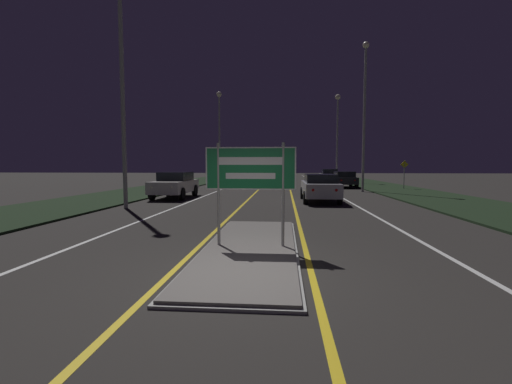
{
  "coord_description": "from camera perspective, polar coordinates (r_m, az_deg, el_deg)",
  "views": [
    {
      "loc": [
        0.75,
        -5.67,
        1.92
      ],
      "look_at": [
        0.0,
        3.47,
        1.2
      ],
      "focal_mm": 24.0,
      "sensor_mm": 36.0,
      "label": 1
    }
  ],
  "objects": [
    {
      "name": "car_receding_2",
      "position": [
        40.5,
        12.05,
        2.76
      ],
      "size": [
        1.98,
        4.52,
        1.49
      ],
      "color": "silver",
      "rests_on": "ground_plane"
    },
    {
      "name": "median_island",
      "position": [
        7.91,
        -0.9,
        -9.27
      ],
      "size": [
        2.11,
        6.73,
        0.1
      ],
      "color": "#999993",
      "rests_on": "ground_plane"
    },
    {
      "name": "lane_line_white_left",
      "position": [
        31.13,
        -4.48,
        0.92
      ],
      "size": [
        0.12,
        70.0,
        0.01
      ],
      "color": "silver",
      "rests_on": "ground_plane"
    },
    {
      "name": "car_receding_0",
      "position": [
        18.44,
        10.57,
        0.85
      ],
      "size": [
        1.87,
        4.64,
        1.46
      ],
      "color": "#B7B7BC",
      "rests_on": "ground_plane"
    },
    {
      "name": "streetlight_left_near",
      "position": [
        16.76,
        -21.46,
        18.63
      ],
      "size": [
        0.47,
        0.47,
        10.1
      ],
      "color": "#9E9E99",
      "rests_on": "ground_plane"
    },
    {
      "name": "lane_line_white_right",
      "position": [
        30.93,
        11.08,
        0.83
      ],
      "size": [
        0.12,
        70.0,
        0.01
      ],
      "color": "silver",
      "rests_on": "ground_plane"
    },
    {
      "name": "centre_line_yellow_right",
      "position": [
        30.74,
        5.6,
        0.87
      ],
      "size": [
        0.12,
        70.0,
        0.01
      ],
      "color": "gold",
      "rests_on": "ground_plane"
    },
    {
      "name": "streetlight_right_near",
      "position": [
        26.32,
        17.65,
        13.84
      ],
      "size": [
        0.46,
        0.46,
        10.6
      ],
      "color": "#9E9E99",
      "rests_on": "ground_plane"
    },
    {
      "name": "warning_sign",
      "position": [
        29.58,
        23.48,
        3.12
      ],
      "size": [
        0.6,
        0.06,
        2.21
      ],
      "color": "#9E9E99",
      "rests_on": "verge_right"
    },
    {
      "name": "streetlight_left_far",
      "position": [
        39.04,
        -6.13,
        11.53
      ],
      "size": [
        0.58,
        0.58,
        10.07
      ],
      "color": "#9E9E99",
      "rests_on": "ground_plane"
    },
    {
      "name": "verge_right",
      "position": [
        27.19,
        23.44,
        0.13
      ],
      "size": [
        5.0,
        100.0,
        0.08
      ],
      "color": "black",
      "rests_on": "ground_plane"
    },
    {
      "name": "verge_left",
      "position": [
        27.71,
        -17.04,
        0.38
      ],
      "size": [
        5.0,
        100.0,
        0.08
      ],
      "color": "black",
      "rests_on": "ground_plane"
    },
    {
      "name": "edge_line_white_left",
      "position": [
        31.74,
        -9.83,
        0.94
      ],
      "size": [
        0.1,
        70.0,
        0.01
      ],
      "color": "silver",
      "rests_on": "ground_plane"
    },
    {
      "name": "highway_sign",
      "position": [
        7.68,
        -0.92,
        3.15
      ],
      "size": [
        2.03,
        0.07,
        2.33
      ],
      "color": "#9E9E99",
      "rests_on": "median_island"
    },
    {
      "name": "centre_line_yellow_left",
      "position": [
        30.8,
        0.95,
        0.9
      ],
      "size": [
        0.12,
        70.0,
        0.01
      ],
      "color": "gold",
      "rests_on": "ground_plane"
    },
    {
      "name": "streetlight_right_far",
      "position": [
        39.66,
        13.42,
        11.07
      ],
      "size": [
        0.59,
        0.59,
        9.73
      ],
      "color": "#9E9E99",
      "rests_on": "ground_plane"
    },
    {
      "name": "car_receding_1",
      "position": [
        30.62,
        14.46,
        2.14
      ],
      "size": [
        1.87,
        4.11,
        1.4
      ],
      "color": "black",
      "rests_on": "ground_plane"
    },
    {
      "name": "car_approaching_0",
      "position": [
        20.76,
        -13.36,
        1.27
      ],
      "size": [
        1.91,
        4.44,
        1.52
      ],
      "color": "silver",
      "rests_on": "ground_plane"
    },
    {
      "name": "ground_plane",
      "position": [
        6.04,
        -2.77,
        -14.08
      ],
      "size": [
        160.0,
        160.0,
        0.0
      ],
      "primitive_type": "plane",
      "color": "#282623"
    },
    {
      "name": "edge_line_white_right",
      "position": [
        31.4,
        16.53,
        0.78
      ],
      "size": [
        0.1,
        70.0,
        0.01
      ],
      "color": "silver",
      "rests_on": "ground_plane"
    }
  ]
}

